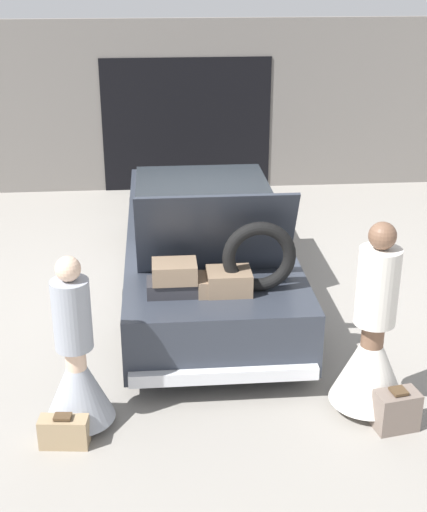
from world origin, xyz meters
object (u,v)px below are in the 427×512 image
Objects in this scene: person_left at (77,368)px; suitcase_beside_left_person at (64,432)px; person_right at (372,346)px; suitcase_beside_right_person at (396,410)px; car at (204,243)px.

suitcase_beside_left_person is at bearing -28.79° from person_left.
person_right is 0.57m from suitcase_beside_right_person.
car is 12.36× the size of suitcase_beside_right_person.
car is at bearing 15.57° from person_right.
car is 3.26m from suitcase_beside_right_person.
suitcase_beside_right_person is (2.66, -0.28, -0.38)m from person_left.
suitcase_beside_right_person is (0.16, -0.32, -0.44)m from person_right.
person_left is 2.71m from suitcase_beside_right_person.
person_left is at bearing -115.45° from car.
car is at bearing 146.67° from person_left.
person_right is 4.24× the size of suitcase_beside_left_person.
person_left is at bearing 80.76° from person_right.
suitcase_beside_left_person is 1.05× the size of suitcase_beside_right_person.
person_left is 0.52m from suitcase_beside_left_person.
person_right is at bearing 83.08° from person_left.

